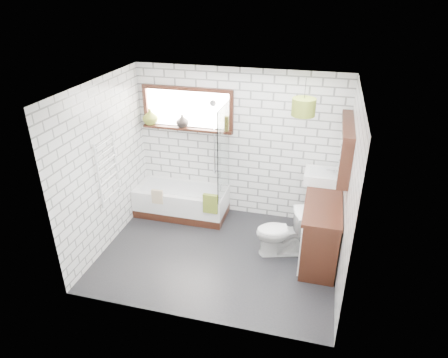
% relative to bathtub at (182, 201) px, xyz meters
% --- Properties ---
extents(floor, '(3.40, 2.60, 0.01)m').
position_rel_bathtub_xyz_m(floor, '(0.92, -0.96, -0.26)').
color(floor, black).
rests_on(floor, ground).
extents(ceiling, '(3.40, 2.60, 0.01)m').
position_rel_bathtub_xyz_m(ceiling, '(0.92, -0.96, 2.25)').
color(ceiling, white).
rests_on(ceiling, ground).
extents(wall_back, '(3.40, 0.01, 2.50)m').
position_rel_bathtub_xyz_m(wall_back, '(0.92, 0.35, 1.00)').
color(wall_back, white).
rests_on(wall_back, ground).
extents(wall_front, '(3.40, 0.01, 2.50)m').
position_rel_bathtub_xyz_m(wall_front, '(0.92, -2.26, 1.00)').
color(wall_front, white).
rests_on(wall_front, ground).
extents(wall_left, '(0.01, 2.60, 2.50)m').
position_rel_bathtub_xyz_m(wall_left, '(-0.79, -0.96, 1.00)').
color(wall_left, white).
rests_on(wall_left, ground).
extents(wall_right, '(0.01, 2.60, 2.50)m').
position_rel_bathtub_xyz_m(wall_right, '(2.62, -0.96, 1.00)').
color(wall_right, white).
rests_on(wall_right, ground).
extents(window, '(1.52, 0.16, 0.68)m').
position_rel_bathtub_xyz_m(window, '(0.07, 0.30, 1.55)').
color(window, black).
rests_on(window, wall_back).
extents(towel_radiator, '(0.06, 0.52, 1.00)m').
position_rel_bathtub_xyz_m(towel_radiator, '(-0.74, -0.96, 0.95)').
color(towel_radiator, white).
rests_on(towel_radiator, wall_left).
extents(mirror_cabinet, '(0.16, 1.20, 0.70)m').
position_rel_bathtub_xyz_m(mirror_cabinet, '(2.54, -0.36, 1.40)').
color(mirror_cabinet, black).
rests_on(mirror_cabinet, wall_right).
extents(shower_riser, '(0.02, 0.02, 1.30)m').
position_rel_bathtub_xyz_m(shower_riser, '(0.52, 0.30, 1.10)').
color(shower_riser, silver).
rests_on(shower_riser, wall_back).
extents(bathtub, '(1.55, 0.68, 0.50)m').
position_rel_bathtub_xyz_m(bathtub, '(0.00, 0.00, 0.00)').
color(bathtub, white).
rests_on(bathtub, floor).
extents(shower_screen, '(0.02, 0.72, 1.50)m').
position_rel_bathtub_xyz_m(shower_screen, '(0.75, 0.00, 1.00)').
color(shower_screen, white).
rests_on(shower_screen, bathtub).
extents(towel_green, '(0.24, 0.07, 0.33)m').
position_rel_bathtub_xyz_m(towel_green, '(0.62, -0.34, 0.23)').
color(towel_green, olive).
rests_on(towel_green, bathtub).
extents(towel_beige, '(0.19, 0.05, 0.25)m').
position_rel_bathtub_xyz_m(towel_beige, '(-0.29, -0.34, 0.23)').
color(towel_beige, tan).
rests_on(towel_beige, bathtub).
extents(vanity, '(0.52, 1.60, 0.92)m').
position_rel_bathtub_xyz_m(vanity, '(2.36, -0.47, 0.21)').
color(vanity, black).
rests_on(vanity, floor).
extents(basin, '(0.54, 0.47, 0.16)m').
position_rel_bathtub_xyz_m(basin, '(2.30, 0.03, 0.75)').
color(basin, white).
rests_on(basin, vanity).
extents(tap, '(0.03, 0.03, 0.15)m').
position_rel_bathtub_xyz_m(tap, '(2.46, 0.03, 0.79)').
color(tap, silver).
rests_on(tap, vanity).
extents(toilet, '(0.60, 0.81, 0.74)m').
position_rel_bathtub_xyz_m(toilet, '(1.80, -0.69, 0.12)').
color(toilet, white).
rests_on(toilet, floor).
extents(vase_olive, '(0.33, 0.33, 0.26)m').
position_rel_bathtub_xyz_m(vase_olive, '(-0.58, 0.27, 1.36)').
color(vase_olive, olive).
rests_on(vase_olive, window).
extents(vase_dark, '(0.25, 0.25, 0.21)m').
position_rel_bathtub_xyz_m(vase_dark, '(-0.02, 0.27, 1.34)').
color(vase_dark, black).
rests_on(vase_dark, window).
extents(bottle, '(0.10, 0.10, 0.24)m').
position_rel_bathtub_xyz_m(bottle, '(0.72, 0.27, 1.35)').
color(bottle, olive).
rests_on(bottle, window).
extents(pendant, '(0.33, 0.33, 0.24)m').
position_rel_bathtub_xyz_m(pendant, '(1.93, -0.13, 1.85)').
color(pendant, olive).
rests_on(pendant, ceiling).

